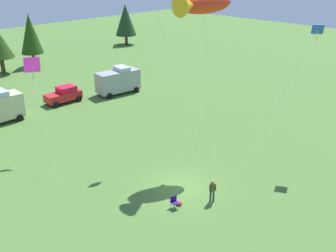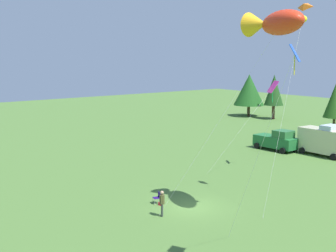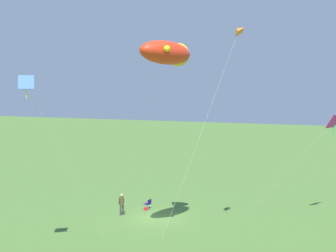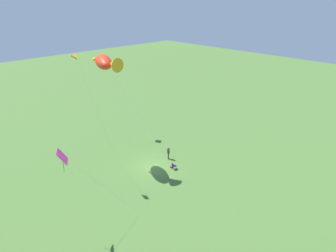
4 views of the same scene
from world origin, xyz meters
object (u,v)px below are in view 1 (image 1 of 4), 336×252
kite_diamond_blue (315,35)px  kite_diamond_rainbow (32,67)px  van_motorhome_grey (118,81)px  person_kite_flyer (212,189)px  folding_chair (174,201)px  backpack_on_grass (179,204)px  car_red_sedan (64,95)px  kite_large_fish (200,4)px

kite_diamond_blue → kite_diamond_rainbow: kite_diamond_blue is taller
kite_diamond_rainbow → van_motorhome_grey: bearing=27.7°
van_motorhome_grey → person_kite_flyer: bearing=-107.1°
folding_chair → kite_diamond_rainbow: 16.16m
backpack_on_grass → car_red_sedan: size_ratio=0.08×
van_motorhome_grey → kite_diamond_blue: bearing=-82.7°
van_motorhome_grey → kite_large_fish: 22.09m
person_kite_flyer → kite_diamond_rainbow: size_ratio=0.21×
car_red_sedan → kite_large_fish: 23.15m
folding_chair → van_motorhome_grey: van_motorhome_grey is taller
kite_diamond_blue → van_motorhome_grey: bearing=89.8°
person_kite_flyer → kite_large_fish: (4.58, 5.42, 11.54)m
car_red_sedan → kite_diamond_blue: 28.75m
folding_chair → car_red_sedan: car_red_sedan is taller
kite_diamond_rainbow → person_kite_flyer: bearing=-75.5°
folding_chair → kite_diamond_rainbow: (-1.74, 14.43, 7.07)m
person_kite_flyer → kite_large_fish: kite_large_fish is taller
backpack_on_grass → kite_diamond_blue: 16.37m
van_motorhome_grey → kite_diamond_blue: (-0.08, -24.52, 8.69)m
backpack_on_grass → kite_diamond_blue: bearing=-10.1°
car_red_sedan → kite_diamond_rainbow: bearing=-129.5°
person_kite_flyer → car_red_sedan: (4.05, 25.44, -0.07)m
person_kite_flyer → car_red_sedan: bearing=-152.9°
backpack_on_grass → car_red_sedan: bearing=76.1°
kite_large_fish → kite_diamond_blue: 9.08m
kite_diamond_rainbow → backpack_on_grass: bearing=-81.5°
folding_chair → kite_diamond_blue: kite_diamond_blue is taller
kite_large_fish → kite_diamond_blue: kite_large_fish is taller
car_red_sedan → kite_diamond_blue: (6.64, -26.35, 9.38)m
folding_chair → van_motorhome_grey: 25.81m
car_red_sedan → folding_chair: bearing=-104.1°
kite_large_fish → person_kite_flyer: bearing=-130.2°
backpack_on_grass → kite_diamond_rainbow: 16.43m
kite_diamond_blue → kite_diamond_rainbow: 22.49m
person_kite_flyer → kite_diamond_blue: (10.68, -0.91, 9.31)m
person_kite_flyer → backpack_on_grass: bearing=-88.9°
folding_chair → kite_diamond_blue: (13.02, -2.31, 9.84)m
van_motorhome_grey → backpack_on_grass: bearing=-112.2°
backpack_on_grass → car_red_sedan: car_red_sedan is taller
kite_diamond_blue → kite_large_fish: bearing=134.0°
backpack_on_grass → van_motorhome_grey: 25.67m
van_motorhome_grey → kite_large_fish: kite_large_fish is taller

